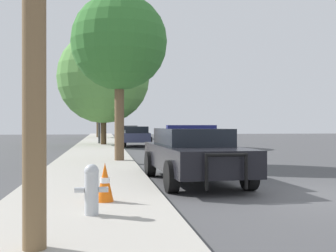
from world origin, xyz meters
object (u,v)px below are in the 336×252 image
at_px(fire_hydrant, 92,188).
at_px(car_background_oncoming, 185,134).
at_px(car_background_distant, 129,132).
at_px(tree_sidewalk_far, 98,91).
at_px(traffic_light, 118,97).
at_px(car_background_midblock, 137,136).
at_px(tree_sidewalk_near, 119,43).
at_px(police_car, 193,153).
at_px(traffic_cone, 105,182).
at_px(tree_sidewalk_mid, 104,77).

relative_size(fire_hydrant, car_background_oncoming, 0.17).
bearing_deg(car_background_distant, tree_sidewalk_far, 134.58).
xyz_separation_m(traffic_light, car_background_midblock, (1.18, -2.09, -2.77)).
bearing_deg(tree_sidewalk_near, traffic_light, 88.14).
relative_size(police_car, tree_sidewalk_near, 0.79).
height_order(police_car, traffic_cone, police_car).
relative_size(fire_hydrant, traffic_cone, 1.12).
relative_size(tree_sidewalk_near, tree_sidewalk_far, 0.83).
bearing_deg(tree_sidewalk_near, car_background_distant, 85.85).
bearing_deg(car_background_oncoming, police_car, 80.68).
relative_size(fire_hydrant, traffic_light, 0.16).
bearing_deg(car_background_midblock, police_car, -85.91).
distance_m(police_car, car_background_distant, 32.01).
distance_m(tree_sidewalk_near, tree_sidewalk_far, 29.34).
distance_m(police_car, fire_hydrant, 4.89).
bearing_deg(traffic_light, car_background_midblock, -60.60).
xyz_separation_m(tree_sidewalk_far, traffic_cone, (0.60, -37.95, -4.54)).
relative_size(traffic_light, car_background_distant, 1.17).
bearing_deg(tree_sidewalk_far, tree_sidewalk_mid, -87.97).
bearing_deg(car_background_oncoming, tree_sidewalk_far, -60.09).
height_order(fire_hydrant, traffic_light, traffic_light).
bearing_deg(traffic_cone, car_background_oncoming, 75.77).
bearing_deg(car_background_midblock, fire_hydrant, -92.38).
bearing_deg(car_background_midblock, tree_sidewalk_mid, 170.58).
bearing_deg(traffic_light, tree_sidewalk_far, 96.33).
height_order(fire_hydrant, traffic_cone, fire_hydrant).
height_order(car_background_oncoming, tree_sidewalk_near, tree_sidewalk_near).
distance_m(car_background_distant, tree_sidewalk_far, 5.99).
bearing_deg(fire_hydrant, traffic_cone, 79.26).
bearing_deg(tree_sidewalk_near, tree_sidewalk_far, 92.30).
xyz_separation_m(car_background_distant, tree_sidewalk_near, (-1.92, -26.49, 3.91)).
relative_size(tree_sidewalk_far, traffic_cone, 11.15).
height_order(tree_sidewalk_far, traffic_cone, tree_sidewalk_far).
distance_m(fire_hydrant, tree_sidewalk_mid, 23.02).
distance_m(traffic_light, traffic_cone, 23.33).
xyz_separation_m(car_background_midblock, traffic_cone, (-2.23, -21.02, -0.25)).
xyz_separation_m(traffic_light, car_background_oncoming, (5.34, 2.08, -2.81)).
xyz_separation_m(police_car, tree_sidewalk_near, (-1.71, 5.52, 3.88)).
height_order(car_background_distant, tree_sidewalk_mid, tree_sidewalk_mid).
relative_size(car_background_distant, tree_sidewalk_near, 0.64).
distance_m(traffic_light, tree_sidewalk_near, 14.52).
bearing_deg(tree_sidewalk_far, car_background_midblock, -80.53).
height_order(car_background_midblock, tree_sidewalk_far, tree_sidewalk_far).
height_order(car_background_distant, tree_sidewalk_far, tree_sidewalk_far).
bearing_deg(tree_sidewalk_far, car_background_distant, -42.26).
bearing_deg(tree_sidewalk_near, car_background_midblock, 82.41).
xyz_separation_m(car_background_distant, tree_sidewalk_mid, (-2.52, -13.59, 4.00)).
bearing_deg(car_background_oncoming, car_background_distant, -67.43).
height_order(police_car, car_background_oncoming, police_car).
bearing_deg(tree_sidewalk_near, police_car, -72.79).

